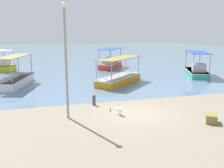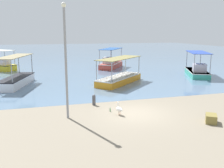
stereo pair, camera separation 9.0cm
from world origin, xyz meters
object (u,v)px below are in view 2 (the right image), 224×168
Objects in this scene: lamp_post at (66,56)px; cargo_crate at (211,119)px; fishing_boat_far_left at (111,64)px; mooring_bollard at (94,99)px; pelican at (119,109)px; fishing_boat_outer at (197,71)px; glass_bottle at (110,110)px; fishing_boat_far_right at (119,78)px; fishing_boat_near_right at (17,80)px.

lamp_post is 8.04× the size of cargo_crate.
fishing_boat_far_left is 18.42m from mooring_bollard.
pelican is 0.97× the size of cargo_crate.
fishing_boat_outer is at bearing -48.70° from fishing_boat_far_left.
lamp_post reaches higher than fishing_boat_far_left.
cargo_crate is at bearing -21.20° from lamp_post.
mooring_bollard is 2.82× the size of glass_bottle.
fishing_boat_outer is (9.97, 1.55, 0.09)m from fishing_boat_far_right.
pelican is 2.73m from mooring_bollard.
fishing_boat_far_right is 7.87m from mooring_bollard.
mooring_bollard reaches higher than cargo_crate.
fishing_boat_near_right is (-19.78, -0.01, -0.02)m from fishing_boat_outer.
fishing_boat_far_left is at bearing 131.30° from fishing_boat_outer.
fishing_boat_far_left is 7.11× the size of pelican.
lamp_post is 24.62× the size of glass_bottle.
fishing_boat_near_right is 10.18m from mooring_bollard.
fishing_boat_near_right is at bearing -142.41° from fishing_boat_far_left.
fishing_boat_near_right reaches higher than fishing_boat_far_right.
lamp_post reaches higher than mooring_bollard.
fishing_boat_far_left reaches higher than glass_bottle.
fishing_boat_far_right reaches higher than glass_bottle.
lamp_post reaches higher than glass_bottle.
fishing_boat_outer is 0.96× the size of fishing_boat_near_right.
fishing_boat_far_right is 9.12m from glass_bottle.
pelican is (-2.88, -9.29, -0.14)m from fishing_boat_far_right.
cargo_crate is at bearing -90.63° from fishing_boat_far_left.
mooring_bollard is at bearing -120.32° from fishing_boat_far_right.
glass_bottle is (6.56, -10.05, -0.48)m from fishing_boat_near_right.
lamp_post reaches higher than fishing_boat_near_right.
fishing_boat_near_right is 7.60× the size of pelican.
pelican is 2.96× the size of glass_bottle.
fishing_boat_far_right is 7.32× the size of pelican.
fishing_boat_outer is at bearing 33.41° from lamp_post.
lamp_post reaches higher than cargo_crate.
fishing_boat_near_right is at bearing 130.49° from cargo_crate.
fishing_boat_near_right is 0.91× the size of lamp_post.
fishing_boat_far_left is at bearing 67.80° from lamp_post.
fishing_boat_outer is 16.82m from pelican.
fishing_boat_outer reaches higher than fishing_boat_far_right.
cargo_crate is (7.76, -3.01, -3.45)m from lamp_post.
cargo_crate is 6.09m from glass_bottle.
fishing_boat_outer is at bearing 8.86° from fishing_boat_far_right.
fishing_boat_far_left is at bearing 37.59° from fishing_boat_near_right.
glass_bottle is (-3.25, -8.51, -0.41)m from fishing_boat_far_right.
lamp_post is (-6.01, -8.98, 3.17)m from fishing_boat_far_right.
fishing_boat_far_right is 1.03× the size of fishing_boat_far_left.
fishing_boat_near_right reaches higher than mooring_bollard.
fishing_boat_near_right is 12.86m from pelican.
lamp_post is at bearing -112.20° from fishing_boat_far_left.
fishing_boat_far_right reaches higher than pelican.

